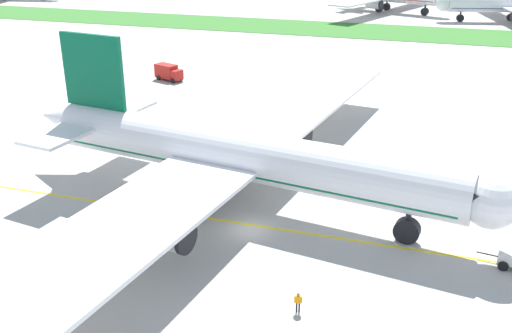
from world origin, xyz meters
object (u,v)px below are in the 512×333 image
object	(u,v)px
airliner_foreground	(237,155)
parked_airliner_far_right	(509,5)
ground_crew_wingwalker_port	(56,249)
service_truck_baggage_loader	(168,72)
ground_crew_marshaller_front	(298,300)

from	to	relation	value
airliner_foreground	parked_airliner_far_right	bearing A→B (deg)	74.83
airliner_foreground	parked_airliner_far_right	world-z (taller)	airliner_foreground
airliner_foreground	ground_crew_wingwalker_port	bearing A→B (deg)	-128.48
ground_crew_wingwalker_port	service_truck_baggage_loader	world-z (taller)	service_truck_baggage_loader
airliner_foreground	service_truck_baggage_loader	distance (m)	54.26
airliner_foreground	ground_crew_wingwalker_port	size ratio (longest dim) A/B	50.88
service_truck_baggage_loader	parked_airliner_far_right	distance (m)	112.86
parked_airliner_far_right	airliner_foreground	bearing A→B (deg)	-105.17
ground_crew_wingwalker_port	service_truck_baggage_loader	bearing A→B (deg)	106.03
ground_crew_wingwalker_port	ground_crew_marshaller_front	xyz separation A→B (m)	(22.64, -1.04, 0.02)
parked_airliner_far_right	ground_crew_marshaller_front	bearing A→B (deg)	-99.83
airliner_foreground	ground_crew_wingwalker_port	distance (m)	19.98
ground_crew_wingwalker_port	parked_airliner_far_right	world-z (taller)	parked_airliner_far_right
ground_crew_wingwalker_port	ground_crew_marshaller_front	size ratio (longest dim) A/B	0.98
ground_crew_wingwalker_port	service_truck_baggage_loader	xyz separation A→B (m)	(-17.40, 60.58, 0.55)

